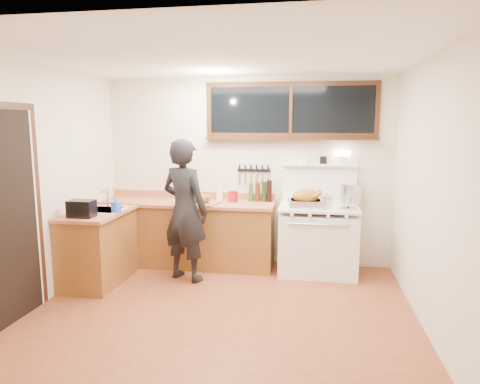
% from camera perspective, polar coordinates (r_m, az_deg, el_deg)
% --- Properties ---
extents(ground_plane, '(4.00, 3.50, 0.02)m').
position_cam_1_polar(ground_plane, '(4.69, -2.38, -15.78)').
color(ground_plane, brown).
extents(room_shell, '(4.10, 3.60, 2.65)m').
position_cam_1_polar(room_shell, '(4.27, -2.53, 4.90)').
color(room_shell, beige).
rests_on(room_shell, ground).
extents(counter_back, '(2.44, 0.64, 1.00)m').
position_cam_1_polar(counter_back, '(6.05, -7.06, -5.43)').
color(counter_back, brown).
rests_on(counter_back, ground).
extents(counter_left, '(0.64, 1.09, 0.90)m').
position_cam_1_polar(counter_left, '(5.65, -18.33, -6.91)').
color(counter_left, brown).
rests_on(counter_left, ground).
extents(sink_unit, '(0.50, 0.45, 0.37)m').
position_cam_1_polar(sink_unit, '(5.61, -17.99, -2.84)').
color(sink_unit, white).
rests_on(sink_unit, counter_left).
extents(vintage_stove, '(1.02, 0.74, 1.60)m').
position_cam_1_polar(vintage_stove, '(5.77, 10.33, -6.07)').
color(vintage_stove, white).
rests_on(vintage_stove, ground).
extents(back_window, '(2.32, 0.13, 0.77)m').
position_cam_1_polar(back_window, '(5.90, 6.77, 9.99)').
color(back_window, black).
rests_on(back_window, room_shell).
extents(left_doorway, '(0.02, 1.04, 2.17)m').
position_cam_1_polar(left_doorway, '(4.70, -28.54, -2.76)').
color(left_doorway, black).
rests_on(left_doorway, ground).
extents(knife_strip, '(0.46, 0.03, 0.28)m').
position_cam_1_polar(knife_strip, '(5.98, 1.85, 2.80)').
color(knife_strip, black).
rests_on(knife_strip, room_shell).
extents(man, '(0.76, 0.64, 1.79)m').
position_cam_1_polar(man, '(5.39, -7.37, -2.45)').
color(man, black).
rests_on(man, ground).
extents(soap_bottle, '(0.11, 0.11, 0.19)m').
position_cam_1_polar(soap_bottle, '(5.38, -16.20, -1.66)').
color(soap_bottle, blue).
rests_on(soap_bottle, counter_left).
extents(toaster, '(0.29, 0.21, 0.20)m').
position_cam_1_polar(toaster, '(5.23, -20.36, -2.10)').
color(toaster, black).
rests_on(toaster, counter_left).
extents(cutting_board, '(0.47, 0.38, 0.14)m').
position_cam_1_polar(cutting_board, '(5.74, -5.06, -1.09)').
color(cutting_board, '#AF6745').
rests_on(cutting_board, counter_back).
extents(roast_turkey, '(0.46, 0.34, 0.24)m').
position_cam_1_polar(roast_turkey, '(5.55, 8.78, -1.01)').
color(roast_turkey, silver).
rests_on(roast_turkey, vintage_stove).
extents(stockpot, '(0.36, 0.36, 0.27)m').
position_cam_1_polar(stockpot, '(5.92, 14.57, -0.23)').
color(stockpot, silver).
rests_on(stockpot, vintage_stove).
extents(saucepan, '(0.17, 0.29, 0.12)m').
position_cam_1_polar(saucepan, '(5.78, 11.36, -1.10)').
color(saucepan, silver).
rests_on(saucepan, vintage_stove).
extents(pot_lid, '(0.28, 0.28, 0.04)m').
position_cam_1_polar(pot_lid, '(5.55, 14.20, -2.12)').
color(pot_lid, silver).
rests_on(pot_lid, vintage_stove).
extents(coffee_tin, '(0.12, 0.11, 0.16)m').
position_cam_1_polar(coffee_tin, '(5.86, -0.94, -0.61)').
color(coffee_tin, maroon).
rests_on(coffee_tin, counter_back).
extents(pitcher, '(0.12, 0.12, 0.18)m').
position_cam_1_polar(pitcher, '(6.00, -2.77, -0.30)').
color(pitcher, white).
rests_on(pitcher, counter_back).
extents(bottle_cluster, '(0.32, 0.07, 0.30)m').
position_cam_1_polar(bottle_cluster, '(5.91, 2.90, 0.05)').
color(bottle_cluster, black).
rests_on(bottle_cluster, counter_back).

